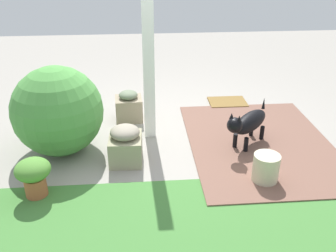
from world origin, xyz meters
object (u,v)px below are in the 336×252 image
object	(u,v)px
porch_pillar	(148,46)
ceramic_urn	(266,168)
stone_planter_nearest	(129,107)
stone_planter_mid	(126,145)
terracotta_pot_broad	(34,174)
round_shrub	(58,111)
dog	(248,123)
doormat	(227,102)

from	to	relation	value
porch_pillar	ceramic_urn	world-z (taller)	porch_pillar
stone_planter_nearest	stone_planter_mid	world-z (taller)	stone_planter_mid
terracotta_pot_broad	round_shrub	bearing A→B (deg)	-97.56
stone_planter_mid	ceramic_urn	size ratio (longest dim) A/B	1.41
dog	doormat	xyz separation A→B (m)	(-0.07, -1.37, -0.31)
dog	stone_planter_nearest	bearing A→B (deg)	-31.15
terracotta_pot_broad	ceramic_urn	distance (m)	2.42
porch_pillar	stone_planter_mid	world-z (taller)	porch_pillar
stone_planter_nearest	ceramic_urn	xyz separation A→B (m)	(-1.48, 1.67, -0.04)
stone_planter_nearest	stone_planter_mid	bearing A→B (deg)	88.73
ceramic_urn	stone_planter_nearest	bearing A→B (deg)	-48.51
stone_planter_mid	doormat	bearing A→B (deg)	-134.60
stone_planter_nearest	round_shrub	bearing A→B (deg)	45.54
round_shrub	doormat	world-z (taller)	round_shrub
doormat	stone_planter_nearest	bearing A→B (deg)	16.92
dog	ceramic_urn	world-z (taller)	dog
stone_planter_mid	round_shrub	bearing A→B (deg)	-21.05
stone_planter_nearest	round_shrub	world-z (taller)	round_shrub
porch_pillar	doormat	xyz separation A→B (m)	(-1.28, -0.97, -1.19)
porch_pillar	ceramic_urn	distance (m)	1.98
porch_pillar	round_shrub	size ratio (longest dim) A/B	2.23
stone_planter_nearest	dog	bearing A→B (deg)	148.85
ceramic_urn	doormat	distance (m)	2.16
round_shrub	terracotta_pot_broad	world-z (taller)	round_shrub
stone_planter_nearest	doormat	size ratio (longest dim) A/B	0.75
stone_planter_mid	dog	world-z (taller)	dog
terracotta_pot_broad	dog	world-z (taller)	dog
round_shrub	stone_planter_nearest	bearing A→B (deg)	-134.46
round_shrub	dog	xyz separation A→B (m)	(-2.30, 0.07, -0.21)
ceramic_urn	round_shrub	bearing A→B (deg)	-20.20
stone_planter_mid	ceramic_urn	distance (m)	1.60
dog	ceramic_urn	size ratio (longest dim) A/B	2.10
porch_pillar	stone_planter_nearest	bearing A→B (deg)	-60.20
round_shrub	ceramic_urn	size ratio (longest dim) A/B	3.33
ceramic_urn	terracotta_pot_broad	bearing A→B (deg)	1.16
doormat	round_shrub	bearing A→B (deg)	28.78
porch_pillar	terracotta_pot_broad	world-z (taller)	porch_pillar
stone_planter_nearest	round_shrub	xyz separation A→B (m)	(0.81, 0.83, 0.34)
terracotta_pot_broad	doormat	world-z (taller)	terracotta_pot_broad
round_shrub	dog	size ratio (longest dim) A/B	1.59
stone_planter_nearest	doormat	xyz separation A→B (m)	(-1.56, -0.48, -0.19)
dog	porch_pillar	bearing A→B (deg)	-18.54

